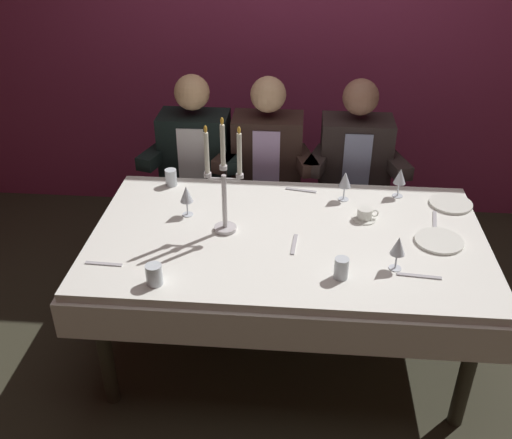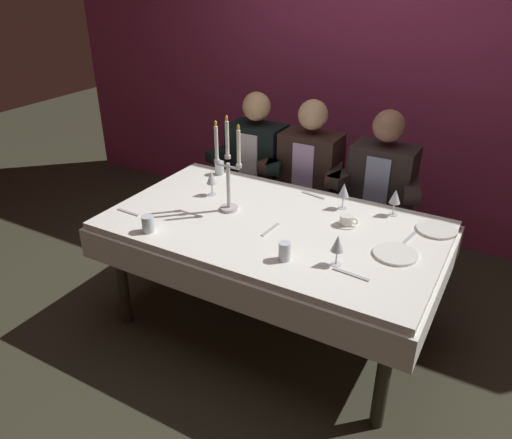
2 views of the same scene
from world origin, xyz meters
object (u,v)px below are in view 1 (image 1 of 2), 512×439
at_px(water_tumbler_0, 341,268).
at_px(water_tumbler_1, 171,177).
at_px(dining_table, 287,254).
at_px(seated_diner_2, 355,160).
at_px(wine_glass_2, 345,180).
at_px(water_tumbler_2, 154,275).
at_px(seated_diner_0, 196,154).
at_px(wine_glass_0, 400,177).
at_px(wine_glass_3, 398,247).
at_px(dinner_plate_1, 439,241).
at_px(seated_diner_1, 268,157).
at_px(coffee_cup_0, 365,214).
at_px(wine_glass_1, 186,195).
at_px(candelabra, 224,187).
at_px(dinner_plate_0, 451,204).

relative_size(water_tumbler_0, water_tumbler_1, 1.04).
xyz_separation_m(dining_table, seated_diner_2, (0.38, 0.89, 0.11)).
relative_size(wine_glass_2, water_tumbler_2, 1.74).
bearing_deg(dining_table, seated_diner_0, 124.39).
distance_m(wine_glass_0, wine_glass_3, 0.68).
relative_size(dinner_plate_1, water_tumbler_0, 2.35).
relative_size(water_tumbler_2, seated_diner_2, 0.08).
bearing_deg(dinner_plate_1, wine_glass_0, 107.47).
distance_m(wine_glass_3, seated_diner_1, 1.30).
height_order(water_tumbler_2, seated_diner_0, seated_diner_0).
distance_m(wine_glass_3, seated_diner_2, 1.14).
relative_size(water_tumbler_0, seated_diner_1, 0.08).
bearing_deg(wine_glass_0, water_tumbler_2, -142.26).
bearing_deg(coffee_cup_0, wine_glass_2, 116.31).
bearing_deg(wine_glass_1, seated_diner_2, 39.79).
relative_size(candelabra, seated_diner_2, 0.47).
height_order(candelabra, coffee_cup_0, candelabra).
bearing_deg(water_tumbler_1, wine_glass_3, -31.41).
bearing_deg(seated_diner_2, coffee_cup_0, -89.59).
distance_m(dining_table, seated_diner_0, 1.08).
xyz_separation_m(dining_table, water_tumbler_0, (0.24, -0.33, 0.17)).
bearing_deg(candelabra, coffee_cup_0, 13.33).
bearing_deg(water_tumbler_1, water_tumbler_2, -82.55).
relative_size(dinner_plate_1, seated_diner_2, 0.18).
distance_m(dinner_plate_1, seated_diner_2, 0.96).
bearing_deg(coffee_cup_0, dinner_plate_0, 21.86).
distance_m(dinner_plate_0, seated_diner_0, 1.54).
distance_m(dinner_plate_0, wine_glass_1, 1.38).
xyz_separation_m(candelabra, seated_diner_0, (-0.30, 0.87, -0.24)).
bearing_deg(water_tumbler_2, dinner_plate_1, 18.68).
bearing_deg(water_tumbler_2, coffee_cup_0, 33.39).
relative_size(wine_glass_2, seated_diner_1, 0.13).
xyz_separation_m(water_tumbler_0, water_tumbler_1, (-0.91, 0.79, -0.00)).
height_order(dinner_plate_0, seated_diner_0, seated_diner_0).
xyz_separation_m(wine_glass_2, seated_diner_1, (-0.44, 0.52, -0.12)).
relative_size(dining_table, seated_diner_0, 1.56).
xyz_separation_m(dinner_plate_0, wine_glass_3, (-0.36, -0.60, 0.11)).
relative_size(seated_diner_0, seated_diner_2, 1.00).
relative_size(wine_glass_1, wine_glass_3, 1.00).
bearing_deg(wine_glass_2, water_tumbler_0, -93.59).
xyz_separation_m(wine_glass_3, coffee_cup_0, (-0.10, 0.42, -0.09)).
relative_size(dinner_plate_0, water_tumbler_0, 2.28).
relative_size(dinner_plate_0, dinner_plate_1, 0.97).
distance_m(dinner_plate_1, wine_glass_3, 0.35).
relative_size(wine_glass_2, coffee_cup_0, 1.24).
distance_m(dining_table, dinner_plate_0, 0.93).
relative_size(wine_glass_1, wine_glass_2, 1.00).
bearing_deg(candelabra, dinner_plate_0, 16.86).
height_order(dinner_plate_1, wine_glass_3, wine_glass_3).
bearing_deg(water_tumbler_0, dinner_plate_1, 33.81).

